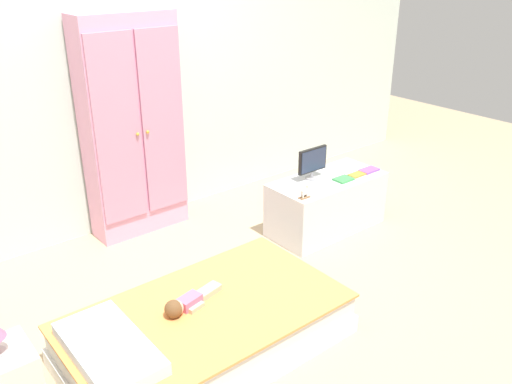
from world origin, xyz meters
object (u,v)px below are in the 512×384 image
object	(u,v)px
bed	(207,329)
tv_stand	(326,204)
wardrobe	(133,128)
doll	(184,304)
book_green	(343,179)
tv_monitor	(313,161)
book_purple	(369,170)
book_orange	(357,175)
rocking_horse_toy	(305,192)

from	to	relation	value
bed	tv_stand	world-z (taller)	tv_stand
bed	wardrobe	bearing A→B (deg)	75.04
doll	book_green	bearing A→B (deg)	13.66
tv_monitor	book_purple	distance (m)	0.51
bed	book_green	world-z (taller)	book_green
bed	book_purple	bearing A→B (deg)	14.25
wardrobe	book_green	xyz separation A→B (m)	(1.19, -1.03, -0.39)
tv_monitor	book_orange	xyz separation A→B (m)	(0.32, -0.17, -0.14)
doll	book_orange	distance (m)	1.89
tv_stand	tv_monitor	bearing A→B (deg)	142.25
book_orange	tv_stand	bearing A→B (deg)	155.89
rocking_horse_toy	tv_stand	bearing A→B (deg)	21.07
rocking_horse_toy	book_green	bearing A→B (deg)	6.13
book_green	book_purple	size ratio (longest dim) A/B	0.88
tv_stand	book_purple	size ratio (longest dim) A/B	5.85
tv_stand	tv_monitor	size ratio (longest dim) A/B	3.43
doll	book_purple	world-z (taller)	book_purple
wardrobe	book_orange	distance (m)	1.74
doll	book_orange	world-z (taller)	book_orange
tv_monitor	book_orange	size ratio (longest dim) A/B	2.01
bed	tv_monitor	bearing A→B (deg)	24.56
tv_stand	book_green	bearing A→B (deg)	-54.98
tv_stand	book_purple	world-z (taller)	book_purple
doll	tv_stand	size ratio (longest dim) A/B	0.42
tv_stand	book_green	distance (m)	0.25
bed	doll	distance (m)	0.20
tv_monitor	book_green	distance (m)	0.27
doll	tv_stand	world-z (taller)	tv_stand
wardrobe	book_purple	size ratio (longest dim) A/B	10.49
tv_stand	wardrobe	bearing A→B (deg)	140.23
wardrobe	doll	bearing A→B (deg)	-109.02
bed	book_green	size ratio (longest dim) A/B	10.86
rocking_horse_toy	book_green	world-z (taller)	rocking_horse_toy
book_purple	doll	bearing A→B (deg)	-168.32
bed	doll	xyz separation A→B (m)	(-0.09, 0.07, 0.17)
tv_monitor	rocking_horse_toy	xyz separation A→B (m)	(-0.29, -0.22, -0.09)
doll	book_green	xyz separation A→B (m)	(1.69, 0.41, 0.15)
bed	tv_monitor	distance (m)	1.63
rocking_horse_toy	book_purple	size ratio (longest dim) A/B	0.67
tv_monitor	rocking_horse_toy	world-z (taller)	tv_monitor
book_green	book_purple	world-z (taller)	same
wardrobe	tv_monitor	size ratio (longest dim) A/B	6.14
wardrobe	book_purple	bearing A→B (deg)	-34.76
tv_stand	book_orange	xyz separation A→B (m)	(0.22, -0.10, 0.22)
wardrobe	tv_stand	size ratio (longest dim) A/B	1.79
book_green	rocking_horse_toy	bearing A→B (deg)	-173.87
rocking_horse_toy	book_green	xyz separation A→B (m)	(0.45, 0.05, -0.04)
rocking_horse_toy	book_purple	world-z (taller)	rocking_horse_toy
tv_monitor	book_green	world-z (taller)	tv_monitor
bed	rocking_horse_toy	bearing A→B (deg)	20.68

